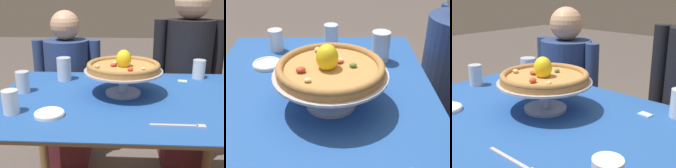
# 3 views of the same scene
# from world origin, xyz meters

# --- Properties ---
(dining_table) EXTENTS (1.23, 0.85, 0.75)m
(dining_table) POSITION_xyz_m (0.00, 0.00, 0.64)
(dining_table) COLOR olive
(dining_table) RESTS_ON ground
(pizza_stand) EXTENTS (0.38, 0.38, 0.12)m
(pizza_stand) POSITION_xyz_m (-0.01, 0.05, 0.84)
(pizza_stand) COLOR #B7B7C1
(pizza_stand) RESTS_ON dining_table
(pizza) EXTENTS (0.35, 0.35, 0.10)m
(pizza) POSITION_xyz_m (-0.01, 0.05, 0.89)
(pizza) COLOR #BC8447
(pizza) RESTS_ON pizza_stand
(water_glass_side_left) EXTENTS (0.07, 0.07, 0.11)m
(water_glass_side_left) POSITION_xyz_m (-0.51, 0.05, 0.80)
(water_glass_side_left) COLOR silver
(water_glass_side_left) RESTS_ON dining_table
(water_glass_back_left) EXTENTS (0.08, 0.08, 0.13)m
(water_glass_back_left) POSITION_xyz_m (-0.35, 0.26, 0.81)
(water_glass_back_left) COLOR silver
(water_glass_back_left) RESTS_ON dining_table
(dinner_fork) EXTENTS (0.20, 0.02, 0.01)m
(dinner_fork) POSITION_xyz_m (0.21, -0.29, 0.75)
(dinner_fork) COLOR #B7B7C1
(dinner_fork) RESTS_ON dining_table
(sugar_packet) EXTENTS (0.05, 0.04, 0.00)m
(sugar_packet) POSITION_xyz_m (0.32, 0.26, 0.75)
(sugar_packet) COLOR silver
(sugar_packet) RESTS_ON dining_table
(diner_left) EXTENTS (0.47, 0.33, 1.12)m
(diner_left) POSITION_xyz_m (-0.41, 0.63, 0.53)
(diner_left) COLOR maroon
(diner_left) RESTS_ON ground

